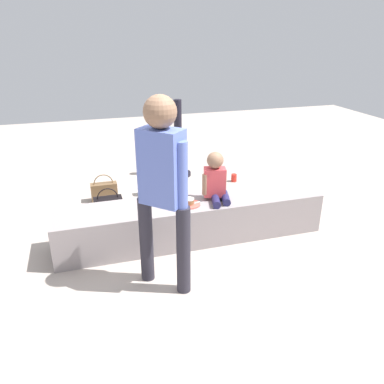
% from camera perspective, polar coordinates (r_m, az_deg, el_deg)
% --- Properties ---
extents(ground_plane, '(12.00, 12.00, 0.00)m').
position_cam_1_polar(ground_plane, '(3.91, -0.05, -6.87)').
color(ground_plane, '#AA9C92').
extents(concrete_ledge, '(2.66, 0.50, 0.41)m').
position_cam_1_polar(concrete_ledge, '(3.82, -0.05, -4.22)').
color(concrete_ledge, gray).
rests_on(concrete_ledge, ground_plane).
extents(child_seated, '(0.29, 0.34, 0.48)m').
position_cam_1_polar(child_seated, '(3.70, 3.59, 1.93)').
color(child_seated, '#22214F').
rests_on(child_seated, concrete_ledge).
extents(adult_standing, '(0.36, 0.36, 1.56)m').
position_cam_1_polar(adult_standing, '(2.82, -4.50, 1.91)').
color(adult_standing, '#282630').
rests_on(adult_standing, ground_plane).
extents(cake_plate, '(0.22, 0.22, 0.07)m').
position_cam_1_polar(cake_plate, '(3.65, -0.47, -1.62)').
color(cake_plate, '#E0594C').
rests_on(cake_plate, concrete_ledge).
extents(gift_bag, '(0.19, 0.10, 0.33)m').
position_cam_1_polar(gift_bag, '(4.87, -5.84, 1.24)').
color(gift_bag, '#4C99E0').
rests_on(gift_bag, ground_plane).
extents(railing_post, '(0.36, 0.36, 1.09)m').
position_cam_1_polar(railing_post, '(5.44, -2.10, 6.60)').
color(railing_post, black).
rests_on(railing_post, ground_plane).
extents(water_bottle_near_gift, '(0.07, 0.07, 0.23)m').
position_cam_1_polar(water_bottle_near_gift, '(4.75, -3.28, 0.13)').
color(water_bottle_near_gift, silver).
rests_on(water_bottle_near_gift, ground_plane).
extents(party_cup_red, '(0.08, 0.08, 0.11)m').
position_cam_1_polar(party_cup_red, '(5.34, 6.32, 2.13)').
color(party_cup_red, red).
rests_on(party_cup_red, ground_plane).
extents(cake_box_white, '(0.37, 0.38, 0.11)m').
position_cam_1_polar(cake_box_white, '(4.17, -10.16, -4.38)').
color(cake_box_white, white).
rests_on(cake_box_white, ground_plane).
extents(handbag_black_leather, '(0.32, 0.15, 0.32)m').
position_cam_1_polar(handbag_black_leather, '(4.46, -12.47, -1.97)').
color(handbag_black_leather, black).
rests_on(handbag_black_leather, ground_plane).
extents(handbag_brown_canvas, '(0.32, 0.12, 0.34)m').
position_cam_1_polar(handbag_brown_canvas, '(4.82, -13.06, 0.10)').
color(handbag_brown_canvas, brown).
rests_on(handbag_brown_canvas, ground_plane).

